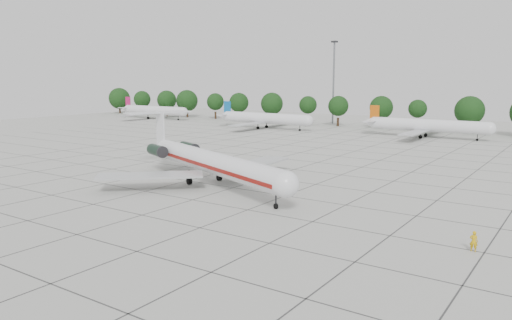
# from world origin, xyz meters

# --- Properties ---
(ground) EXTENTS (260.00, 260.00, 0.00)m
(ground) POSITION_xyz_m (0.00, 0.00, 0.00)
(ground) COLOR #B5B5AE
(ground) RESTS_ON ground
(apron_joints) EXTENTS (170.00, 170.00, 0.02)m
(apron_joints) POSITION_xyz_m (0.00, 15.00, 0.01)
(apron_joints) COLOR #383838
(apron_joints) RESTS_ON ground
(main_airliner) EXTENTS (36.73, 27.71, 8.94)m
(main_airliner) POSITION_xyz_m (-4.84, 0.33, 3.16)
(main_airliner) COLOR silver
(main_airliner) RESTS_ON ground
(ground_crew) EXTENTS (0.68, 0.47, 1.78)m
(ground_crew) POSITION_xyz_m (31.16, -8.17, 0.89)
(ground_crew) COLOR gold
(ground_crew) RESTS_ON ground
(bg_airliner_a) EXTENTS (28.24, 27.20, 7.40)m
(bg_airliner_a) POSITION_xyz_m (-89.81, 73.31, 2.91)
(bg_airliner_a) COLOR silver
(bg_airliner_a) RESTS_ON ground
(bg_airliner_b) EXTENTS (28.24, 27.20, 7.40)m
(bg_airliner_b) POSITION_xyz_m (-38.76, 66.35, 2.91)
(bg_airliner_b) COLOR silver
(bg_airliner_b) RESTS_ON ground
(bg_airliner_c) EXTENTS (28.24, 27.20, 7.40)m
(bg_airliner_c) POSITION_xyz_m (5.23, 70.42, 2.91)
(bg_airliner_c) COLOR silver
(bg_airliner_c) RESTS_ON ground
(tree_line) EXTENTS (249.86, 8.44, 10.22)m
(tree_line) POSITION_xyz_m (-11.68, 85.00, 5.98)
(tree_line) COLOR #332114
(tree_line) RESTS_ON ground
(floodlight_mast) EXTENTS (1.60, 1.60, 25.45)m
(floodlight_mast) POSITION_xyz_m (-30.00, 92.00, 14.28)
(floodlight_mast) COLOR slate
(floodlight_mast) RESTS_ON ground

